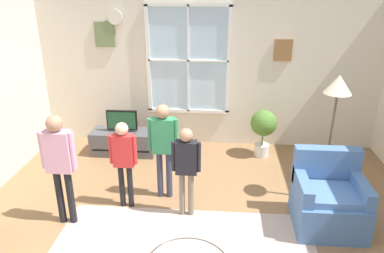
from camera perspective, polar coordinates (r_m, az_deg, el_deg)
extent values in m
cube|color=beige|center=(6.13, 2.57, 9.57)|extent=(5.60, 0.12, 2.75)
cube|color=silver|center=(6.06, -0.57, 10.26)|extent=(1.32, 0.02, 1.74)
cube|color=white|center=(5.93, -0.62, 18.48)|extent=(1.38, 0.04, 0.06)
cube|color=white|center=(6.28, -0.55, 2.44)|extent=(1.38, 0.04, 0.06)
cube|color=white|center=(6.13, -6.81, 10.25)|extent=(0.06, 0.04, 1.74)
cube|color=white|center=(6.02, 5.76, 10.08)|extent=(0.06, 0.04, 1.74)
cube|color=white|center=(6.04, -0.58, 10.23)|extent=(0.03, 0.04, 1.74)
cube|color=white|center=(6.04, -0.58, 10.23)|extent=(1.32, 0.04, 0.03)
cube|color=#667A4C|center=(6.25, -13.46, 13.78)|extent=(0.32, 0.03, 0.40)
cube|color=olive|center=(6.07, 13.99, 11.47)|extent=(0.28, 0.03, 0.34)
cylinder|color=silver|center=(6.15, -11.89, 16.34)|extent=(0.24, 0.04, 0.24)
cube|color=#4C4C51|center=(6.15, -10.60, -2.38)|extent=(1.03, 0.43, 0.39)
cube|color=black|center=(5.98, -11.08, -3.75)|extent=(0.93, 0.02, 0.02)
cylinder|color=#4C4C4C|center=(6.06, -10.74, -0.48)|extent=(0.08, 0.08, 0.05)
cube|color=black|center=(6.00, -10.85, 0.99)|extent=(0.49, 0.05, 0.32)
cube|color=#1E4C33|center=(5.97, -10.92, 0.90)|extent=(0.45, 0.01, 0.28)
cube|color=#476B9E|center=(4.60, 20.39, -12.20)|extent=(0.76, 0.72, 0.42)
cube|color=#476B9E|center=(4.64, 20.17, -5.66)|extent=(0.76, 0.16, 0.45)
cube|color=#476B9E|center=(4.36, 16.84, -8.91)|extent=(0.12, 0.65, 0.20)
cube|color=#476B9E|center=(4.54, 24.83, -8.79)|extent=(0.12, 0.65, 0.20)
cube|color=#4D73AA|center=(4.43, 20.98, -9.87)|extent=(0.61, 0.50, 0.08)
cylinder|color=black|center=(4.73, -10.87, -9.02)|extent=(0.07, 0.07, 0.57)
cylinder|color=black|center=(4.70, -9.58, -9.11)|extent=(0.07, 0.07, 0.57)
cube|color=red|center=(4.48, -10.64, -3.69)|extent=(0.25, 0.13, 0.41)
sphere|color=#D8AD8C|center=(4.37, -10.90, -0.37)|extent=(0.16, 0.16, 0.16)
cylinder|color=red|center=(4.50, -12.52, -3.48)|extent=(0.05, 0.05, 0.37)
cylinder|color=red|center=(4.42, -8.90, -3.65)|extent=(0.05, 0.05, 0.37)
cylinder|color=black|center=(4.60, -19.86, -10.20)|extent=(0.08, 0.08, 0.68)
cylinder|color=black|center=(4.55, -18.37, -10.36)|extent=(0.08, 0.08, 0.68)
cube|color=#DB9EBC|center=(4.30, -20.07, -3.68)|extent=(0.29, 0.15, 0.48)
sphere|color=#A87A5B|center=(4.18, -20.66, 0.47)|extent=(0.18, 0.18, 0.18)
cylinder|color=#DB9EBC|center=(4.35, -22.29, -3.37)|extent=(0.06, 0.06, 0.43)
cylinder|color=#DB9EBC|center=(4.21, -18.07, -3.62)|extent=(0.06, 0.06, 0.43)
cylinder|color=#333851|center=(4.84, -5.01, -7.41)|extent=(0.08, 0.08, 0.65)
cylinder|color=#333851|center=(4.82, -3.58, -7.48)|extent=(0.08, 0.08, 0.65)
cube|color=#338C59|center=(4.58, -4.49, -1.41)|extent=(0.28, 0.15, 0.46)
sphere|color=#A87A5B|center=(4.47, -4.61, 2.32)|extent=(0.18, 0.18, 0.18)
cylinder|color=#338C59|center=(4.58, -6.56, -1.18)|extent=(0.06, 0.06, 0.41)
cylinder|color=#338C59|center=(4.53, -2.49, -1.31)|extent=(0.06, 0.06, 0.41)
cylinder|color=#726656|center=(4.49, -1.56, -10.41)|extent=(0.07, 0.07, 0.57)
cylinder|color=#726656|center=(4.48, -0.16, -10.47)|extent=(0.07, 0.07, 0.57)
cube|color=black|center=(4.24, -0.90, -4.84)|extent=(0.25, 0.13, 0.41)
sphere|color=#A87A5B|center=(4.12, -0.92, -1.35)|extent=(0.16, 0.16, 0.16)
cylinder|color=black|center=(4.23, -2.89, -4.64)|extent=(0.05, 0.05, 0.37)
cylinder|color=black|center=(4.20, 1.05, -4.79)|extent=(0.05, 0.05, 0.37)
cylinder|color=silver|center=(6.10, 10.77, -3.59)|extent=(0.23, 0.23, 0.20)
cylinder|color=#4C7238|center=(6.02, 10.89, -2.03)|extent=(0.02, 0.02, 0.17)
sphere|color=#4B792E|center=(5.91, 11.09, 0.55)|extent=(0.42, 0.42, 0.42)
cylinder|color=black|center=(5.20, 19.46, -10.38)|extent=(0.26, 0.26, 0.03)
cylinder|color=brown|center=(4.88, 20.51, -3.26)|extent=(0.03, 0.03, 1.45)
cone|color=beige|center=(4.61, 21.86, 6.11)|extent=(0.32, 0.32, 0.22)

